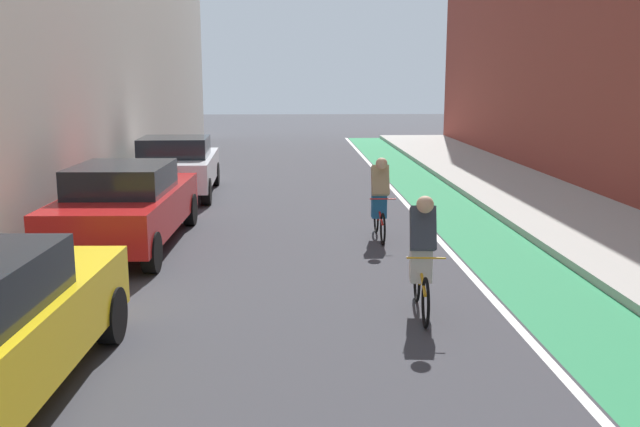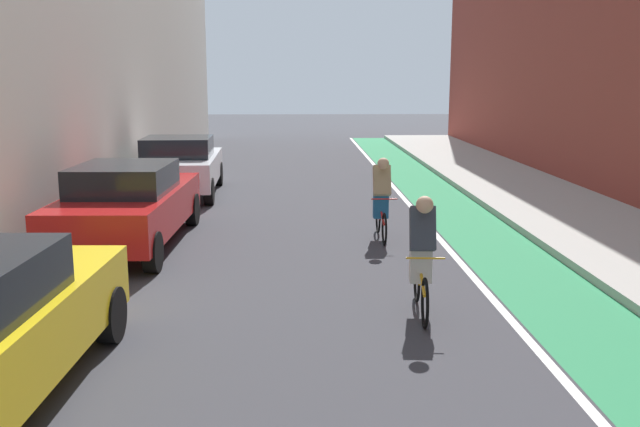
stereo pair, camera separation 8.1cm
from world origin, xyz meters
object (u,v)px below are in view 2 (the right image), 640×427
(cyclist_far, at_px, (381,197))
(parked_sedan_white, at_px, (179,165))
(parked_sedan_red, at_px, (128,204))
(cyclist_trailing, at_px, (422,251))

(cyclist_far, bearing_deg, parked_sedan_white, 131.72)
(parked_sedan_red, bearing_deg, parked_sedan_white, 89.97)
(cyclist_far, bearing_deg, parked_sedan_red, -174.48)
(parked_sedan_red, xyz_separation_m, cyclist_trailing, (4.68, -3.89, 0.06))
(parked_sedan_red, height_order, parked_sedan_white, same)
(parked_sedan_red, distance_m, cyclist_trailing, 6.08)
(parked_sedan_red, bearing_deg, cyclist_trailing, -39.74)
(cyclist_trailing, distance_m, cyclist_far, 4.34)
(cyclist_far, bearing_deg, cyclist_trailing, -89.95)
(parked_sedan_white, bearing_deg, cyclist_far, -48.28)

